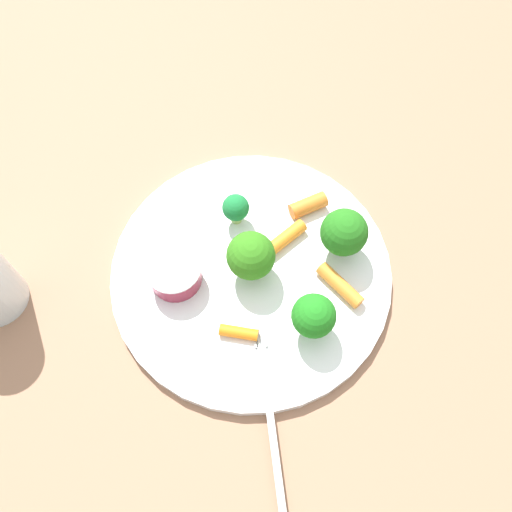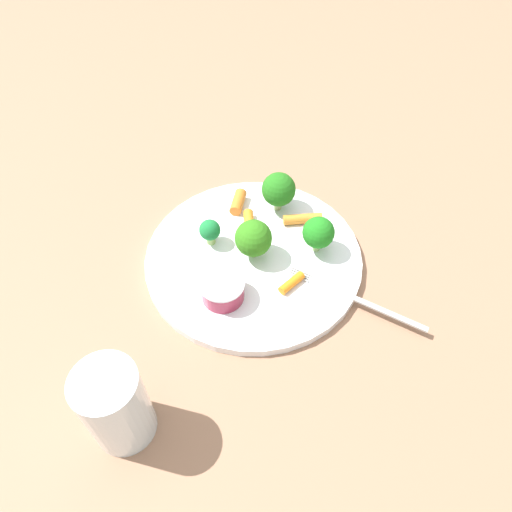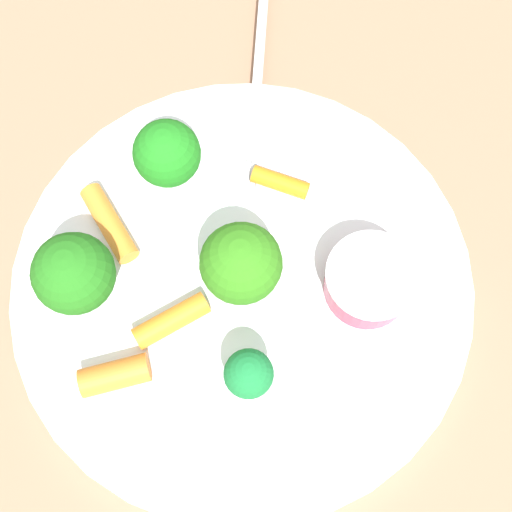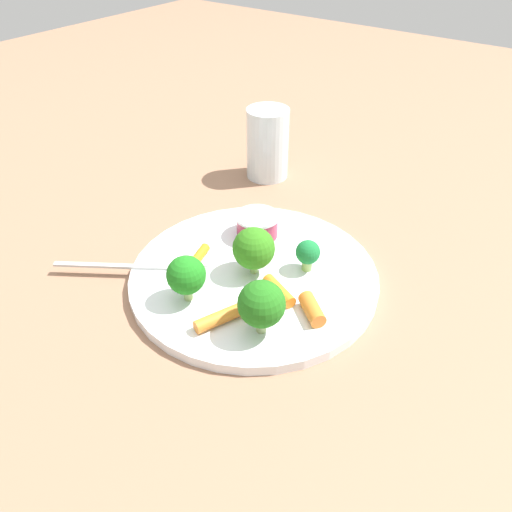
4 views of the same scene
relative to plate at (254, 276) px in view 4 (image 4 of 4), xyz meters
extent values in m
plane|color=#92694F|center=(0.00, 0.00, -0.01)|extent=(2.40, 2.40, 0.00)
cylinder|color=white|center=(0.00, 0.00, 0.00)|extent=(0.28, 0.28, 0.01)
cylinder|color=maroon|center=(0.06, 0.04, 0.02)|extent=(0.05, 0.05, 0.03)
cylinder|color=silver|center=(0.06, 0.04, 0.03)|extent=(0.05, 0.05, 0.00)
cylinder|color=#99AB70|center=(-0.07, -0.06, 0.01)|extent=(0.01, 0.01, 0.02)
sphere|color=#216B1A|center=(-0.07, -0.06, 0.04)|extent=(0.05, 0.05, 0.05)
cylinder|color=#90B16B|center=(0.00, 0.00, 0.01)|extent=(0.01, 0.01, 0.02)
sphere|color=#2F7619|center=(0.00, 0.00, 0.04)|extent=(0.05, 0.05, 0.05)
cylinder|color=#92BA67|center=(0.04, -0.05, 0.01)|extent=(0.01, 0.01, 0.01)
sphere|color=#1A7335|center=(0.04, -0.05, 0.03)|extent=(0.03, 0.03, 0.03)
cylinder|color=#94B16B|center=(-0.08, 0.03, 0.01)|extent=(0.01, 0.01, 0.02)
sphere|color=#1D771C|center=(-0.08, 0.03, 0.04)|extent=(0.04, 0.04, 0.04)
cylinder|color=orange|center=(-0.02, -0.05, 0.01)|extent=(0.03, 0.05, 0.01)
cylinder|color=orange|center=(-0.02, 0.07, 0.01)|extent=(0.04, 0.02, 0.01)
cylinder|color=orange|center=(-0.09, -0.02, 0.01)|extent=(0.05, 0.03, 0.01)
cylinder|color=orange|center=(-0.02, -0.09, 0.01)|extent=(0.04, 0.04, 0.02)
cube|color=#B5B6B5|center=(-0.09, 0.13, 0.01)|extent=(0.09, 0.13, 0.00)
cube|color=#B5B6B5|center=(-0.03, 0.06, 0.01)|extent=(0.02, 0.02, 0.00)
cube|color=#B5B6B5|center=(-0.04, 0.06, 0.01)|extent=(0.02, 0.02, 0.00)
cube|color=#B5B6B5|center=(-0.04, 0.06, 0.01)|extent=(0.02, 0.02, 0.00)
cube|color=#B5B6B5|center=(-0.04, 0.05, 0.01)|extent=(0.02, 0.02, 0.00)
cylinder|color=silver|center=(0.22, 0.14, 0.05)|extent=(0.06, 0.06, 0.11)
camera|label=1|loc=(-0.11, 0.21, 0.52)|focal=39.10mm
camera|label=2|loc=(0.18, 0.36, 0.50)|focal=33.99mm
camera|label=3|loc=(0.08, -0.09, 0.40)|focal=47.35mm
camera|label=4|loc=(-0.36, -0.27, 0.37)|focal=35.72mm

